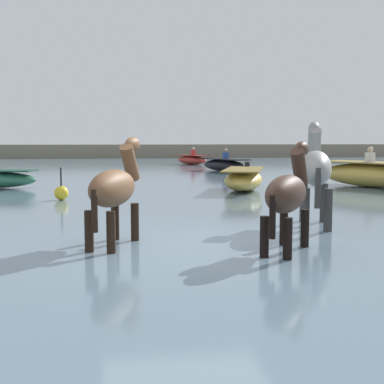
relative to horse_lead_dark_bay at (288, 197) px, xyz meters
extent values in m
plane|color=#756B56|center=(-1.24, 0.61, -1.06)|extent=(120.00, 120.00, 0.00)
cube|color=slate|center=(-1.24, 10.61, -0.89)|extent=(90.00, 90.00, 0.33)
ellipsoid|color=#382319|center=(-0.04, -0.06, 0.04)|extent=(1.07, 1.28, 0.50)
cylinder|color=black|center=(0.09, 0.39, -0.63)|extent=(0.12, 0.12, 0.85)
cylinder|color=black|center=(0.33, 0.22, -0.63)|extent=(0.12, 0.12, 0.85)
cylinder|color=black|center=(-0.41, -0.33, -0.63)|extent=(0.12, 0.12, 0.85)
cylinder|color=black|center=(-0.16, -0.50, -0.63)|extent=(0.12, 0.12, 0.85)
cylinder|color=#382319|center=(0.33, 0.48, 0.36)|extent=(0.42, 0.49, 0.58)
ellipsoid|color=#382319|center=(0.40, 0.59, 0.62)|extent=(0.39, 0.46, 0.21)
cylinder|color=black|center=(-0.38, -0.55, -0.19)|extent=(0.08, 0.08, 0.54)
ellipsoid|color=brown|center=(-2.29, 0.69, 0.08)|extent=(0.91, 1.37, 0.52)
cylinder|color=black|center=(-2.26, 1.17, -0.62)|extent=(0.12, 0.12, 0.88)
cylinder|color=black|center=(-1.97, 1.05, -0.62)|extent=(0.12, 0.12, 0.88)
cylinder|color=black|center=(-2.61, 0.33, -0.62)|extent=(0.12, 0.12, 0.88)
cylinder|color=black|center=(-2.33, 0.21, -0.62)|extent=(0.12, 0.12, 0.88)
cylinder|color=brown|center=(-2.03, 1.32, 0.41)|extent=(0.37, 0.52, 0.60)
ellipsoid|color=brown|center=(-1.98, 1.44, 0.68)|extent=(0.34, 0.48, 0.22)
cylinder|color=black|center=(-2.53, 0.12, -0.16)|extent=(0.08, 0.08, 0.56)
ellipsoid|color=gray|center=(1.16, 1.92, 0.27)|extent=(0.98, 1.59, 0.60)
cylinder|color=#31312F|center=(1.17, 2.48, -0.55)|extent=(0.14, 0.14, 1.02)
cylinder|color=#31312F|center=(1.51, 2.36, -0.55)|extent=(0.14, 0.14, 1.02)
cylinder|color=#31312F|center=(0.82, 1.48, -0.55)|extent=(0.14, 0.14, 1.02)
cylinder|color=#31312F|center=(1.16, 1.36, -0.55)|extent=(0.14, 0.14, 1.02)
cylinder|color=gray|center=(1.42, 2.67, 0.64)|extent=(0.41, 0.60, 0.69)
ellipsoid|color=gray|center=(1.47, 2.81, 0.96)|extent=(0.37, 0.56, 0.26)
cylinder|color=#31312F|center=(0.93, 1.25, -0.01)|extent=(0.10, 0.10, 0.65)
ellipsoid|color=gold|center=(1.56, 8.44, -0.43)|extent=(2.02, 3.28, 0.59)
cube|color=olive|center=(1.56, 8.44, -0.12)|extent=(1.94, 3.14, 0.04)
cube|color=black|center=(2.05, 9.84, -0.05)|extent=(0.19, 0.17, 0.18)
ellipsoid|color=black|center=(2.99, 17.79, -0.45)|extent=(2.07, 3.34, 0.56)
cube|color=black|center=(2.99, 17.79, -0.16)|extent=(1.98, 3.20, 0.04)
cube|color=#3356A8|center=(3.10, 17.83, 0.01)|extent=(0.26, 0.31, 0.30)
sphere|color=tan|center=(3.10, 17.83, 0.25)|extent=(0.18, 0.18, 0.18)
ellipsoid|color=#BC382D|center=(2.58, 24.91, -0.47)|extent=(2.02, 2.72, 0.52)
cube|color=maroon|center=(2.58, 24.91, -0.19)|extent=(1.94, 2.61, 0.04)
cube|color=red|center=(2.67, 24.96, -0.02)|extent=(0.28, 0.31, 0.30)
sphere|color=beige|center=(2.67, 24.96, 0.22)|extent=(0.18, 0.18, 0.18)
ellipsoid|color=gold|center=(5.84, 8.86, -0.36)|extent=(2.95, 3.97, 0.75)
cube|color=olive|center=(5.84, 8.86, 0.04)|extent=(2.83, 3.82, 0.04)
cube|color=black|center=(5.00, 10.47, 0.11)|extent=(0.20, 0.18, 0.18)
cube|color=white|center=(5.71, 8.80, 0.21)|extent=(0.28, 0.31, 0.30)
sphere|color=beige|center=(5.71, 8.80, 0.45)|extent=(0.18, 0.18, 0.18)
sphere|color=yellow|center=(-3.52, 6.63, -0.56)|extent=(0.35, 0.35, 0.35)
cylinder|color=black|center=(-3.52, 6.63, -0.15)|extent=(0.04, 0.04, 0.46)
cube|color=gray|center=(-1.24, 37.70, -0.35)|extent=(80.00, 2.40, 1.42)
camera|label=1|loc=(-2.33, -6.71, 0.75)|focal=49.61mm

